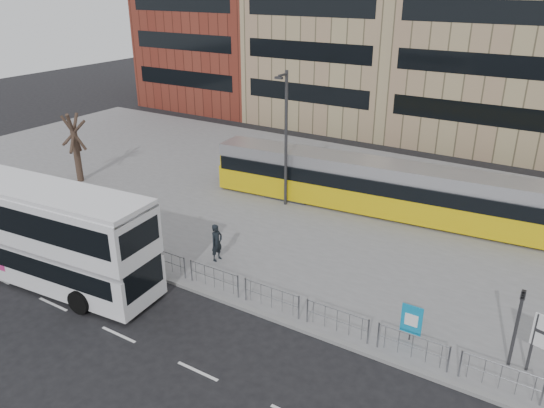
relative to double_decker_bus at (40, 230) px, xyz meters
The scene contains 13 objects.
ground 8.79m from the double_decker_bus, 18.82° to the left, with size 120.00×120.00×0.00m, color black.
plaza 16.91m from the double_decker_bus, 61.56° to the left, with size 64.00×24.00×0.15m, color slate.
kerb 8.79m from the double_decker_bus, 19.14° to the left, with size 64.00×0.25×0.17m, color gray.
pedestrian_barrier 10.59m from the double_decker_bus, 17.88° to the left, with size 32.07×0.07×1.10m.
road_markings 9.41m from the double_decker_bus, ahead, with size 62.00×0.12×0.01m, color white.
double_decker_bus is the anchor object (origin of this frame).
tram 20.18m from the double_decker_bus, 49.95° to the left, with size 26.19×4.72×3.07m.
ad_panel 16.49m from the double_decker_bus, 15.14° to the left, with size 0.81×0.07×1.52m.
pedestrian 8.03m from the double_decker_bus, 43.26° to the left, with size 0.69×0.45×1.90m, color black.
traffic_light_west 5.18m from the double_decker_bus, 52.71° to the left, with size 0.17×0.21×3.10m.
traffic_light_east 19.93m from the double_decker_bus, 13.89° to the left, with size 0.16×0.20×3.10m.
lamp_post_west 14.23m from the double_decker_bus, 69.05° to the left, with size 0.45×1.04×8.10m.
bare_tree 13.18m from the double_decker_bus, 134.00° to the left, with size 4.53×4.53×6.96m.
Camera 1 is at (12.23, -15.38, 12.93)m, focal length 35.00 mm.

